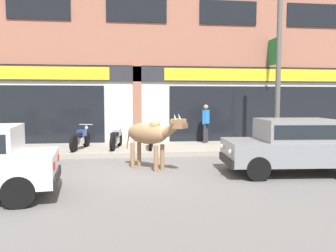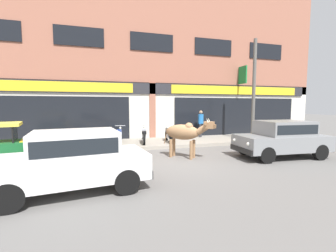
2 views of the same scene
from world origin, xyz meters
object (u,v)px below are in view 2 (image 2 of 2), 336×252
object	(u,v)px
car_0	(73,158)
motorcycle_0	(118,136)
pedestrian	(201,121)
utility_pole	(254,90)
cow	(185,133)
motorcycle_2	(169,135)
motorcycle_1	(144,135)
car_1	(282,137)

from	to	relation	value
car_0	motorcycle_0	size ratio (longest dim) A/B	2.10
motorcycle_0	pedestrian	xyz separation A→B (m)	(4.94, 1.18, 0.60)
car_0	utility_pole	world-z (taller)	utility_pole
cow	utility_pole	distance (m)	5.59
cow	motorcycle_2	xyz separation A→B (m)	(0.23, 2.96, -0.45)
cow	car_0	distance (m)	4.53
motorcycle_1	car_0	bearing A→B (deg)	-116.16
motorcycle_1	pedestrian	bearing A→B (deg)	16.79
motorcycle_2	utility_pole	bearing A→B (deg)	-9.53
motorcycle_1	car_1	bearing A→B (deg)	-40.12
utility_pole	motorcycle_2	bearing A→B (deg)	170.47
pedestrian	utility_pole	distance (m)	3.40
car_0	utility_pole	bearing A→B (deg)	28.72
motorcycle_0	motorcycle_2	world-z (taller)	same
car_1	motorcycle_1	distance (m)	6.29
motorcycle_0	pedestrian	bearing A→B (deg)	13.44
car_0	motorcycle_1	xyz separation A→B (m)	(2.72, 5.54, -0.26)
cow	motorcycle_0	world-z (taller)	cow
utility_pole	car_0	bearing A→B (deg)	-151.28
cow	pedestrian	bearing A→B (deg)	57.99
car_0	utility_pole	size ratio (longest dim) A/B	0.69
car_0	motorcycle_0	world-z (taller)	car_0
car_1	utility_pole	size ratio (longest dim) A/B	0.68
cow	car_1	distance (m)	3.89
car_1	utility_pole	bearing A→B (deg)	72.18
cow	motorcycle_1	size ratio (longest dim) A/B	0.95
motorcycle_0	pedestrian	world-z (taller)	pedestrian
cow	car_1	bearing A→B (deg)	-15.01
motorcycle_2	utility_pole	xyz separation A→B (m)	(4.55, -0.76, 2.32)
car_0	motorcycle_2	bearing A→B (deg)	53.70
motorcycle_0	motorcycle_1	distance (m)	1.29
car_1	motorcycle_0	bearing A→B (deg)	146.92
car_1	motorcycle_2	world-z (taller)	car_1
cow	motorcycle_0	size ratio (longest dim) A/B	0.95
car_0	car_1	world-z (taller)	same
car_1	motorcycle_2	bearing A→B (deg)	131.59
motorcycle_0	utility_pole	world-z (taller)	utility_pole
car_1	utility_pole	xyz separation A→B (m)	(1.03, 3.20, 2.06)
car_0	pedestrian	bearing A→B (deg)	46.19
car_1	motorcycle_1	xyz separation A→B (m)	(-4.81, 4.05, -0.26)
motorcycle_2	pedestrian	size ratio (longest dim) A/B	1.13
car_1	motorcycle_0	distance (m)	7.28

